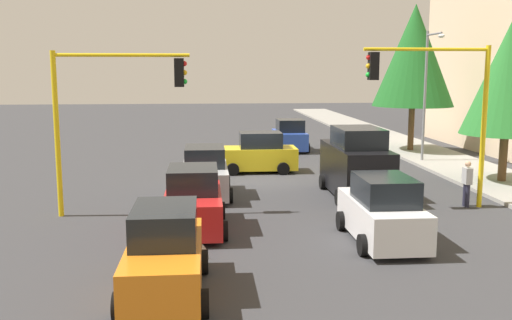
{
  "coord_description": "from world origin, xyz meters",
  "views": [
    {
      "loc": [
        25.7,
        -2.51,
        4.99
      ],
      "look_at": [
        1.83,
        -0.38,
        1.2
      ],
      "focal_mm": 40.11,
      "sensor_mm": 36.0,
      "label": 1
    }
  ],
  "objects_px": {
    "car_white": "(382,212)",
    "car_blue": "(290,136)",
    "traffic_signal_near_left": "(438,94)",
    "car_red": "(193,202)",
    "car_orange": "(165,256)",
    "pedestrian_crossing": "(467,182)",
    "delivery_van_black": "(356,165)",
    "tree_roadside_mid": "(414,56)",
    "traffic_signal_near_right": "(110,100)",
    "car_yellow": "(257,154)",
    "car_silver": "(205,174)",
    "tree_roadside_near": "(508,79)",
    "street_lamp_curbside": "(428,82)"
  },
  "relations": [
    {
      "from": "pedestrian_crossing",
      "to": "tree_roadside_near",
      "type": "bearing_deg",
      "value": 138.47
    },
    {
      "from": "car_silver",
      "to": "car_yellow",
      "type": "bearing_deg",
      "value": 153.94
    },
    {
      "from": "car_yellow",
      "to": "car_blue",
      "type": "bearing_deg",
      "value": 159.72
    },
    {
      "from": "delivery_van_black",
      "to": "car_blue",
      "type": "xyz_separation_m",
      "value": [
        -13.09,
        -0.71,
        -0.39
      ]
    },
    {
      "from": "tree_roadside_mid",
      "to": "car_orange",
      "type": "xyz_separation_m",
      "value": [
        21.32,
        -13.44,
        -4.93
      ]
    },
    {
      "from": "tree_roadside_near",
      "to": "street_lamp_curbside",
      "type": "bearing_deg",
      "value": -166.95
    },
    {
      "from": "car_orange",
      "to": "delivery_van_black",
      "type": "bearing_deg",
      "value": 144.09
    },
    {
      "from": "car_silver",
      "to": "pedestrian_crossing",
      "type": "distance_m",
      "value": 9.94
    },
    {
      "from": "traffic_signal_near_right",
      "to": "tree_roadside_mid",
      "type": "relative_size",
      "value": 0.64
    },
    {
      "from": "street_lamp_curbside",
      "to": "car_blue",
      "type": "distance_m",
      "value": 9.26
    },
    {
      "from": "car_silver",
      "to": "car_red",
      "type": "relative_size",
      "value": 1.02
    },
    {
      "from": "street_lamp_curbside",
      "to": "car_blue",
      "type": "xyz_separation_m",
      "value": [
        -5.63,
        -6.49,
        -3.45
      ]
    },
    {
      "from": "car_red",
      "to": "street_lamp_curbside",
      "type": "bearing_deg",
      "value": 134.1
    },
    {
      "from": "delivery_van_black",
      "to": "car_white",
      "type": "xyz_separation_m",
      "value": [
        6.04,
        -0.81,
        -0.39
      ]
    },
    {
      "from": "car_blue",
      "to": "delivery_van_black",
      "type": "bearing_deg",
      "value": 3.08
    },
    {
      "from": "car_yellow",
      "to": "car_red",
      "type": "relative_size",
      "value": 0.98
    },
    {
      "from": "tree_roadside_mid",
      "to": "car_orange",
      "type": "height_order",
      "value": "tree_roadside_mid"
    },
    {
      "from": "car_orange",
      "to": "car_red",
      "type": "xyz_separation_m",
      "value": [
        -5.19,
        0.52,
        0.0
      ]
    },
    {
      "from": "delivery_van_black",
      "to": "car_red",
      "type": "xyz_separation_m",
      "value": [
        4.27,
        -6.33,
        -0.38
      ]
    },
    {
      "from": "traffic_signal_near_left",
      "to": "car_red",
      "type": "bearing_deg",
      "value": -76.15
    },
    {
      "from": "traffic_signal_near_right",
      "to": "car_orange",
      "type": "bearing_deg",
      "value": 17.07
    },
    {
      "from": "street_lamp_curbside",
      "to": "car_silver",
      "type": "xyz_separation_m",
      "value": [
        6.89,
        -11.74,
        -3.45
      ]
    },
    {
      "from": "traffic_signal_near_left",
      "to": "street_lamp_curbside",
      "type": "relative_size",
      "value": 0.84
    },
    {
      "from": "traffic_signal_near_right",
      "to": "car_yellow",
      "type": "relative_size",
      "value": 1.44
    },
    {
      "from": "car_yellow",
      "to": "pedestrian_crossing",
      "type": "relative_size",
      "value": 2.3
    },
    {
      "from": "car_red",
      "to": "car_silver",
      "type": "bearing_deg",
      "value": 175.61
    },
    {
      "from": "car_yellow",
      "to": "street_lamp_curbside",
      "type": "bearing_deg",
      "value": 99.97
    },
    {
      "from": "street_lamp_curbside",
      "to": "tree_roadside_near",
      "type": "relative_size",
      "value": 0.99
    },
    {
      "from": "traffic_signal_near_right",
      "to": "tree_roadside_mid",
      "type": "xyz_separation_m",
      "value": [
        -14.0,
        15.69,
        1.84
      ]
    },
    {
      "from": "tree_roadside_mid",
      "to": "delivery_van_black",
      "type": "distance_m",
      "value": 14.3
    },
    {
      "from": "tree_roadside_mid",
      "to": "car_blue",
      "type": "bearing_deg",
      "value": -99.63
    },
    {
      "from": "tree_roadside_near",
      "to": "delivery_van_black",
      "type": "xyz_separation_m",
      "value": [
        1.86,
        -7.08,
        -3.33
      ]
    },
    {
      "from": "car_silver",
      "to": "car_orange",
      "type": "relative_size",
      "value": 0.98
    },
    {
      "from": "car_silver",
      "to": "car_red",
      "type": "xyz_separation_m",
      "value": [
        4.85,
        -0.37,
        -0.0
      ]
    },
    {
      "from": "car_orange",
      "to": "pedestrian_crossing",
      "type": "bearing_deg",
      "value": 125.29
    },
    {
      "from": "traffic_signal_near_left",
      "to": "street_lamp_curbside",
      "type": "xyz_separation_m",
      "value": [
        -9.61,
        3.48,
        0.22
      ]
    },
    {
      "from": "tree_roadside_mid",
      "to": "car_blue",
      "type": "xyz_separation_m",
      "value": [
        -1.24,
        -7.29,
        -4.93
      ]
    },
    {
      "from": "car_blue",
      "to": "pedestrian_crossing",
      "type": "distance_m",
      "value": 15.75
    },
    {
      "from": "car_silver",
      "to": "tree_roadside_near",
      "type": "bearing_deg",
      "value": 95.59
    },
    {
      "from": "car_white",
      "to": "car_blue",
      "type": "bearing_deg",
      "value": 179.67
    },
    {
      "from": "car_yellow",
      "to": "car_white",
      "type": "distance_m",
      "value": 12.17
    },
    {
      "from": "car_orange",
      "to": "pedestrian_crossing",
      "type": "relative_size",
      "value": 2.43
    },
    {
      "from": "street_lamp_curbside",
      "to": "delivery_van_black",
      "type": "relative_size",
      "value": 1.46
    },
    {
      "from": "traffic_signal_near_right",
      "to": "car_red",
      "type": "bearing_deg",
      "value": 52.47
    },
    {
      "from": "car_silver",
      "to": "car_white",
      "type": "xyz_separation_m",
      "value": [
        6.62,
        5.15,
        -0.0
      ]
    },
    {
      "from": "delivery_van_black",
      "to": "car_blue",
      "type": "distance_m",
      "value": 13.12
    },
    {
      "from": "tree_roadside_mid",
      "to": "pedestrian_crossing",
      "type": "distance_m",
      "value": 15.05
    },
    {
      "from": "tree_roadside_mid",
      "to": "car_yellow",
      "type": "height_order",
      "value": "tree_roadside_mid"
    },
    {
      "from": "car_yellow",
      "to": "pedestrian_crossing",
      "type": "height_order",
      "value": "car_yellow"
    },
    {
      "from": "tree_roadside_near",
      "to": "car_red",
      "type": "bearing_deg",
      "value": -65.44
    }
  ]
}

